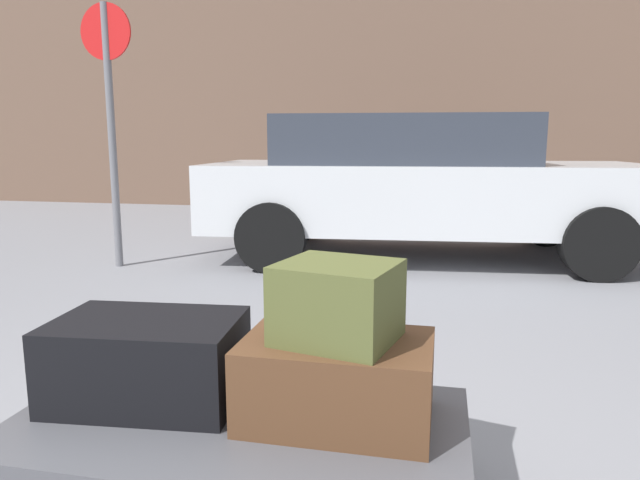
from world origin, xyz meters
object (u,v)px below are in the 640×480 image
at_px(luggage_cart, 239,440).
at_px(suitcase_black_stacked_top, 148,360).
at_px(no_parking_sign, 110,108).
at_px(bollard_kerb_near, 630,217).
at_px(parked_car, 419,183).
at_px(suitcase_brown_front_right, 337,380).
at_px(duffel_bag_olive_topmost_pile, 338,302).

distance_m(luggage_cart, suitcase_black_stacked_top, 0.39).
bearing_deg(no_parking_sign, bollard_kerb_near, 25.80).
distance_m(bollard_kerb_near, no_parking_sign, 5.89).
xyz_separation_m(parked_car, no_parking_sign, (-2.77, -1.05, 0.72)).
xyz_separation_m(suitcase_brown_front_right, bollard_kerb_near, (2.49, 5.74, -0.17)).
bearing_deg(no_parking_sign, suitcase_brown_front_right, -50.14).
bearing_deg(bollard_kerb_near, no_parking_sign, -154.20).
height_order(duffel_bag_olive_topmost_pile, no_parking_sign, no_parking_sign).
bearing_deg(bollard_kerb_near, luggage_cart, -115.60).
bearing_deg(luggage_cart, suitcase_brown_front_right, 12.27).
bearing_deg(bollard_kerb_near, suitcase_black_stacked_top, -118.47).
distance_m(suitcase_black_stacked_top, parked_car, 4.34).
xyz_separation_m(suitcase_brown_front_right, duffel_bag_olive_topmost_pile, (0.00, 0.00, 0.24)).
xyz_separation_m(suitcase_brown_front_right, no_parking_sign, (-2.70, 3.23, 1.01)).
relative_size(duffel_bag_olive_topmost_pile, no_parking_sign, 0.14).
bearing_deg(luggage_cart, parked_car, 85.28).
bearing_deg(suitcase_black_stacked_top, parked_car, 75.94).
xyz_separation_m(duffel_bag_olive_topmost_pile, parked_car, (0.06, 4.28, 0.05)).
relative_size(suitcase_brown_front_right, bollard_kerb_near, 0.96).
bearing_deg(suitcase_brown_front_right, duffel_bag_olive_topmost_pile, 0.45).
relative_size(suitcase_brown_front_right, duffel_bag_olive_topmost_pile, 1.71).
height_order(luggage_cart, duffel_bag_olive_topmost_pile, duffel_bag_olive_topmost_pile).
xyz_separation_m(suitcase_black_stacked_top, parked_car, (0.69, 4.28, 0.28)).
distance_m(suitcase_black_stacked_top, no_parking_sign, 3.97).
relative_size(luggage_cart, bollard_kerb_near, 2.34).
bearing_deg(parked_car, luggage_cart, -94.72).
relative_size(luggage_cart, suitcase_black_stacked_top, 2.33).
bearing_deg(luggage_cart, duffel_bag_olive_topmost_pile, 12.27).
bearing_deg(luggage_cart, bollard_kerb_near, 64.40).
xyz_separation_m(luggage_cart, bollard_kerb_near, (2.78, 5.81, 0.02)).
bearing_deg(suitcase_black_stacked_top, bollard_kerb_near, 56.60).
distance_m(suitcase_brown_front_right, bollard_kerb_near, 6.26).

